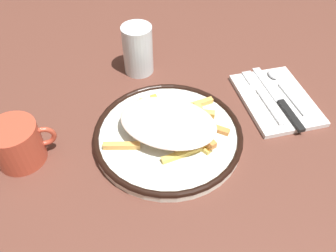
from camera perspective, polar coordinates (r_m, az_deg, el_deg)
The scene contains 9 objects.
ground_plane at distance 0.67m, azimuth -0.00°, elevation -2.17°, with size 2.60×2.60×0.00m, color brown.
plate at distance 0.67m, azimuth -0.00°, elevation -1.48°, with size 0.29×0.29×0.02m.
fries_heap at distance 0.65m, azimuth 0.17°, elevation 0.67°, with size 0.24×0.22×0.04m.
napkin at distance 0.78m, azimuth 17.42°, elevation 4.21°, with size 0.14×0.19×0.01m, color white.
fork at distance 0.77m, azimuth 15.36°, elevation 4.84°, with size 0.02×0.18×0.01m.
knife at distance 0.77m, azimuth 18.18°, elevation 3.74°, with size 0.02×0.21×0.01m.
spoon at distance 0.81m, azimuth 18.08°, elevation 6.65°, with size 0.02×0.15×0.01m.
water_glass at distance 0.80m, azimuth -5.29°, elevation 12.40°, with size 0.07×0.07×0.11m, color silver.
coffee_mug at distance 0.67m, azimuth -23.61°, elevation -2.70°, with size 0.11×0.09×0.08m.
Camera 1 is at (-0.13, -0.42, 0.51)m, focal length 36.88 mm.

